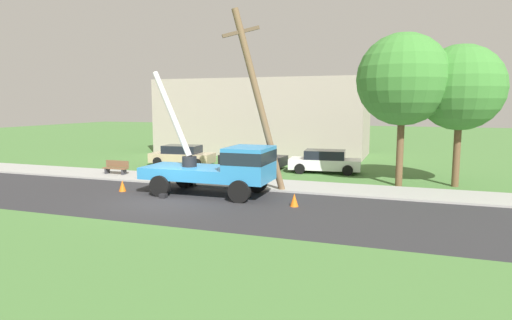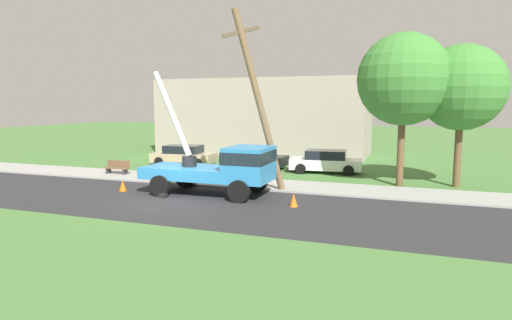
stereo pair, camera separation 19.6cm
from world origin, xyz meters
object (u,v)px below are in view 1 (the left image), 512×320
(utility_truck, at_px, (224,166))
(traffic_cone_behind, at_px, (122,186))
(parked_sedan_black, at_px, (253,158))
(traffic_cone_ahead, at_px, (294,200))
(parked_sedan_tan, at_px, (182,155))
(parked_sedan_white, at_px, (325,161))
(roadside_tree_far, at_px, (403,80))
(park_bench, at_px, (116,168))
(roadside_tree_near, at_px, (460,88))
(leaning_utility_pole, at_px, (259,100))

(utility_truck, bearing_deg, traffic_cone_behind, -171.11)
(utility_truck, bearing_deg, parked_sedan_black, 101.03)
(traffic_cone_ahead, distance_m, parked_sedan_black, 11.38)
(utility_truck, distance_m, traffic_cone_ahead, 4.04)
(utility_truck, distance_m, parked_sedan_tan, 10.86)
(parked_sedan_white, bearing_deg, roadside_tree_far, -35.16)
(parked_sedan_tan, height_order, roadside_tree_far, roadside_tree_far)
(traffic_cone_ahead, distance_m, park_bench, 12.92)
(utility_truck, height_order, park_bench, utility_truck)
(roadside_tree_far, bearing_deg, parked_sedan_white, 144.84)
(traffic_cone_ahead, xyz_separation_m, parked_sedan_white, (-0.51, 9.61, 0.43))
(parked_sedan_black, bearing_deg, roadside_tree_far, -20.59)
(parked_sedan_tan, height_order, roadside_tree_near, roadside_tree_near)
(park_bench, bearing_deg, roadside_tree_near, 8.82)
(traffic_cone_behind, xyz_separation_m, parked_sedan_white, (8.34, 9.30, 0.43))
(parked_sedan_white, height_order, roadside_tree_far, roadside_tree_far)
(utility_truck, height_order, roadside_tree_near, roadside_tree_near)
(roadside_tree_near, relative_size, roadside_tree_far, 0.92)
(traffic_cone_ahead, height_order, traffic_cone_behind, same)
(traffic_cone_ahead, height_order, parked_sedan_black, parked_sedan_black)
(roadside_tree_near, bearing_deg, roadside_tree_far, -163.97)
(parked_sedan_tan, relative_size, parked_sedan_white, 0.99)
(leaning_utility_pole, height_order, traffic_cone_ahead, leaning_utility_pole)
(traffic_cone_behind, bearing_deg, leaning_utility_pole, 17.96)
(traffic_cone_ahead, relative_size, parked_sedan_black, 0.12)
(parked_sedan_white, distance_m, park_bench, 12.85)
(parked_sedan_white, bearing_deg, leaning_utility_pole, -104.87)
(roadside_tree_far, bearing_deg, roadside_tree_near, 16.03)
(parked_sedan_tan, xyz_separation_m, park_bench, (-1.62, -5.23, -0.25))
(parked_sedan_black, bearing_deg, traffic_cone_behind, -109.35)
(traffic_cone_ahead, bearing_deg, utility_truck, 163.41)
(utility_truck, height_order, parked_sedan_black, utility_truck)
(leaning_utility_pole, relative_size, traffic_cone_ahead, 15.67)
(parked_sedan_white, distance_m, roadside_tree_far, 7.35)
(park_bench, distance_m, roadside_tree_near, 19.80)
(parked_sedan_black, bearing_deg, utility_truck, -78.97)
(traffic_cone_behind, bearing_deg, parked_sedan_white, 48.13)
(traffic_cone_ahead, xyz_separation_m, park_bench, (-12.20, 4.27, 0.18))
(parked_sedan_tan, bearing_deg, traffic_cone_ahead, -41.93)
(roadside_tree_far, bearing_deg, traffic_cone_behind, -154.62)
(parked_sedan_black, distance_m, parked_sedan_white, 4.96)
(leaning_utility_pole, bearing_deg, utility_truck, -135.35)
(leaning_utility_pole, height_order, traffic_cone_behind, leaning_utility_pole)
(roadside_tree_near, bearing_deg, parked_sedan_tan, 172.53)
(utility_truck, bearing_deg, park_bench, 159.56)
(parked_sedan_tan, relative_size, parked_sedan_black, 1.01)
(parked_sedan_black, xyz_separation_m, roadside_tree_far, (9.48, -3.56, 4.82))
(parked_sedan_black, bearing_deg, parked_sedan_white, -4.22)
(parked_sedan_tan, relative_size, roadside_tree_far, 0.57)
(traffic_cone_behind, distance_m, roadside_tree_far, 15.19)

